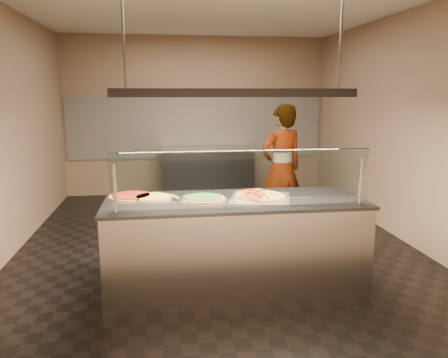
{
  "coord_description": "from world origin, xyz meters",
  "views": [
    {
      "loc": [
        -0.65,
        -5.47,
        1.95
      ],
      "look_at": [
        -0.0,
        -0.82,
        1.02
      ],
      "focal_mm": 35.0,
      "sensor_mm": 36.0,
      "label": 1
    }
  ],
  "objects": [
    {
      "name": "serving_counter",
      "position": [
        0.03,
        -1.4,
        0.47
      ],
      "size": [
        2.52,
        0.94,
        0.93
      ],
      "color": "#B7B7BC",
      "rests_on": "ground"
    },
    {
      "name": "pizza_tomato",
      "position": [
        -0.98,
        -1.18,
        0.94
      ],
      "size": [
        0.46,
        0.46,
        0.03
      ],
      "color": "silver",
      "rests_on": "serving_counter"
    },
    {
      "name": "lamp_rod_left",
      "position": [
        -0.97,
        -1.4,
        2.5
      ],
      "size": [
        0.02,
        0.02,
        1.01
      ],
      "primitive_type": "cylinder",
      "color": "#B7B7BC",
      "rests_on": "ceiling"
    },
    {
      "name": "ground",
      "position": [
        0.0,
        0.0,
        -0.01
      ],
      "size": [
        5.0,
        6.0,
        0.02
      ],
      "primitive_type": "cube",
      "color": "black",
      "rests_on": "ground"
    },
    {
      "name": "wall_front",
      "position": [
        0.0,
        -3.01,
        1.5
      ],
      "size": [
        5.0,
        0.02,
        3.0
      ],
      "primitive_type": "cube",
      "color": "#957A60",
      "rests_on": "ground"
    },
    {
      "name": "pizza_spatula",
      "position": [
        -0.5,
        -1.35,
        0.96
      ],
      "size": [
        0.25,
        0.2,
        0.02
      ],
      "color": "#B7B7BC",
      "rests_on": "pizza_spinach"
    },
    {
      "name": "worker",
      "position": [
        0.99,
        0.43,
        0.9
      ],
      "size": [
        0.76,
        0.61,
        1.8
      ],
      "primitive_type": "imported",
      "rotation": [
        0.0,
        0.0,
        3.45
      ],
      "color": "#312F39",
      "rests_on": "ground"
    },
    {
      "name": "lamp_rod_right",
      "position": [
        1.03,
        -1.4,
        2.5
      ],
      "size": [
        0.02,
        0.02,
        1.01
      ],
      "primitive_type": "cylinder",
      "color": "#B7B7BC",
      "rests_on": "ceiling"
    },
    {
      "name": "prep_table",
      "position": [
        0.15,
        2.55,
        0.47
      ],
      "size": [
        1.71,
        0.74,
        0.93
      ],
      "color": "#3A3A3F",
      "rests_on": "ground"
    },
    {
      "name": "wall_right",
      "position": [
        2.51,
        0.0,
        1.5
      ],
      "size": [
        0.02,
        6.0,
        3.0
      ],
      "primitive_type": "cube",
      "color": "#957A60",
      "rests_on": "ground"
    },
    {
      "name": "perforated_tray",
      "position": [
        0.28,
        -1.38,
        0.94
      ],
      "size": [
        0.7,
        0.7,
        0.01
      ],
      "color": "silver",
      "rests_on": "serving_counter"
    },
    {
      "name": "ceiling",
      "position": [
        0.0,
        0.0,
        3.01
      ],
      "size": [
        5.0,
        6.0,
        0.02
      ],
      "primitive_type": "cube",
      "color": "silver",
      "rests_on": "wall_back"
    },
    {
      "name": "heat_lamp_housing",
      "position": [
        0.03,
        -1.4,
        1.95
      ],
      "size": [
        2.3,
        0.18,
        0.08
      ],
      "primitive_type": "cube",
      "color": "#3A3A3F",
      "rests_on": "ceiling"
    },
    {
      "name": "sneeze_guard",
      "position": [
        0.03,
        -1.74,
        1.23
      ],
      "size": [
        2.28,
        0.18,
        0.54
      ],
      "color": "#B7B7BC",
      "rests_on": "serving_counter"
    },
    {
      "name": "wall_back",
      "position": [
        0.0,
        3.01,
        1.5
      ],
      "size": [
        5.0,
        0.02,
        3.0
      ],
      "primitive_type": "cube",
      "color": "#957A60",
      "rests_on": "ground"
    },
    {
      "name": "tile_band",
      "position": [
        0.0,
        2.98,
        1.3
      ],
      "size": [
        4.9,
        0.02,
        1.2
      ],
      "primitive_type": "cube",
      "color": "silver",
      "rests_on": "wall_back"
    },
    {
      "name": "half_pizza_pepperoni",
      "position": [
        0.17,
        -1.38,
        0.96
      ],
      "size": [
        0.35,
        0.51,
        0.05
      ],
      "color": "#9E6927",
      "rests_on": "perforated_tray"
    },
    {
      "name": "pizza_cheese",
      "position": [
        -0.77,
        -1.26,
        0.94
      ],
      "size": [
        0.4,
        0.4,
        0.03
      ],
      "color": "silver",
      "rests_on": "serving_counter"
    },
    {
      "name": "half_pizza_sausage",
      "position": [
        0.39,
        -1.38,
        0.96
      ],
      "size": [
        0.35,
        0.51,
        0.04
      ],
      "color": "#9E6927",
      "rests_on": "perforated_tray"
    },
    {
      "name": "pizza_spinach",
      "position": [
        -0.28,
        -1.39,
        0.95
      ],
      "size": [
        0.45,
        0.45,
        0.03
      ],
      "color": "silver",
      "rests_on": "serving_counter"
    },
    {
      "name": "wall_left",
      "position": [
        -2.51,
        0.0,
        1.5
      ],
      "size": [
        0.02,
        6.0,
        3.0
      ],
      "primitive_type": "cube",
      "color": "#957A60",
      "rests_on": "ground"
    }
  ]
}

